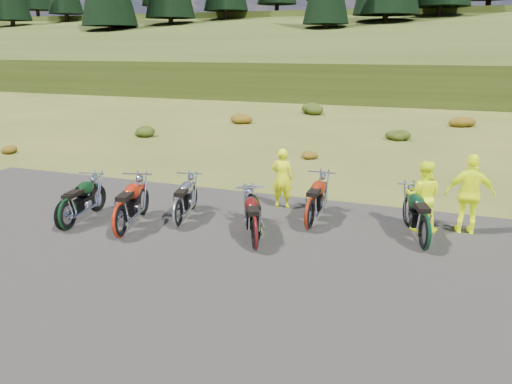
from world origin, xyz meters
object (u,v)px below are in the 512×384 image
at_px(motorcycle_3, 178,228).
at_px(person_middle, 282,179).
at_px(motorcycle_7, 423,251).
at_px(motorcycle_0, 66,231).

distance_m(motorcycle_3, person_middle, 3.11).
bearing_deg(motorcycle_7, motorcycle_3, 78.87).
xyz_separation_m(motorcycle_7, person_middle, (-3.72, 1.77, 0.81)).
bearing_deg(motorcycle_7, motorcycle_0, 84.67).
xyz_separation_m(motorcycle_0, person_middle, (4.30, 3.43, 0.81)).
bearing_deg(person_middle, motorcycle_3, 50.27).
height_order(motorcycle_0, motorcycle_7, motorcycle_7).
height_order(motorcycle_3, person_middle, person_middle).
distance_m(motorcycle_0, motorcycle_7, 8.19).
height_order(motorcycle_3, motorcycle_7, motorcycle_7).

